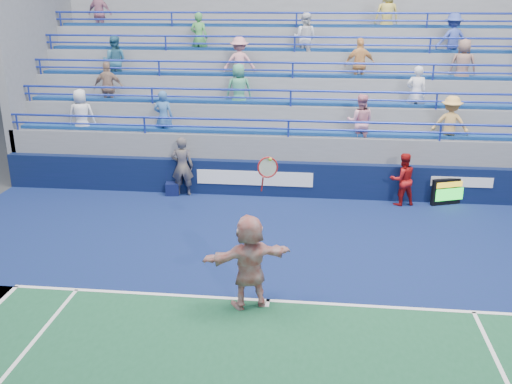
# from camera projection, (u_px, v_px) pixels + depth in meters

# --- Properties ---
(ground) EXTENTS (120.00, 120.00, 0.00)m
(ground) POSITION_uv_depth(u_px,v_px,m) (268.00, 301.00, 11.73)
(ground) COLOR #333538
(sponsor_wall) EXTENTS (18.00, 0.32, 1.10)m
(sponsor_wall) POSITION_uv_depth(u_px,v_px,m) (287.00, 179.00, 17.64)
(sponsor_wall) COLOR #091635
(sponsor_wall) RESTS_ON ground
(bleacher_stand) EXTENTS (18.00, 5.60, 6.13)m
(bleacher_stand) POSITION_uv_depth(u_px,v_px,m) (294.00, 122.00, 20.85)
(bleacher_stand) COLOR slate
(bleacher_stand) RESTS_ON ground
(serve_speed_board) EXTENTS (1.15, 0.53, 0.81)m
(serve_speed_board) POSITION_uv_depth(u_px,v_px,m) (450.00, 192.00, 16.98)
(serve_speed_board) COLOR black
(serve_speed_board) RESTS_ON ground
(judge_chair) EXTENTS (0.46, 0.46, 0.72)m
(judge_chair) POSITION_uv_depth(u_px,v_px,m) (173.00, 188.00, 17.87)
(judge_chair) COLOR #0C133C
(judge_chair) RESTS_ON ground
(tennis_player) EXTENTS (1.90, 1.24, 3.15)m
(tennis_player) POSITION_uv_depth(u_px,v_px,m) (249.00, 262.00, 11.25)
(tennis_player) COLOR white
(tennis_player) RESTS_ON ground
(line_judge) EXTENTS (0.72, 0.50, 1.87)m
(line_judge) POSITION_uv_depth(u_px,v_px,m) (182.00, 166.00, 17.61)
(line_judge) COLOR #141838
(line_judge) RESTS_ON ground
(ball_girl) EXTENTS (0.92, 0.80, 1.60)m
(ball_girl) POSITION_uv_depth(u_px,v_px,m) (402.00, 179.00, 16.83)
(ball_girl) COLOR #A71313
(ball_girl) RESTS_ON ground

